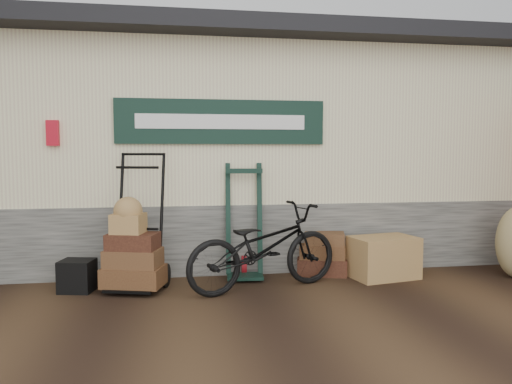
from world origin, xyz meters
The scene contains 8 objects.
ground centered at (0.00, 0.00, 0.00)m, with size 80.00×80.00×0.00m, color black.
station_building centered at (-0.01, 2.74, 1.61)m, with size 14.40×4.10×3.20m.
porter_trolley centered at (-1.30, 0.57, 0.80)m, with size 0.80×0.60×1.60m, color black, non-canonical shape.
green_barrow centered at (-0.03, 0.85, 0.72)m, with size 0.52×0.44×1.43m, color black, non-canonical shape.
suitcase_stack centered at (0.98, 0.85, 0.28)m, with size 0.62×0.39×0.55m, color #341810, non-canonical shape.
wicker_hamper centered at (1.69, 0.55, 0.26)m, with size 0.79×0.52×0.52m, color olive.
black_trunk centered at (-1.99, 0.53, 0.18)m, with size 0.36×0.31×0.36m, color black.
bicycle centered at (0.11, 0.26, 0.55)m, with size 1.89×0.66×1.10m, color black.
Camera 1 is at (-0.88, -5.27, 1.58)m, focal length 35.00 mm.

